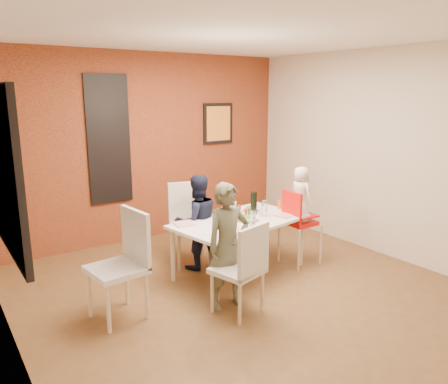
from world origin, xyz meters
TOP-DOWN VIEW (x-y plane):
  - ground at (0.00, 0.00)m, footprint 4.50×4.50m
  - ceiling at (0.00, 0.00)m, footprint 4.50×4.50m
  - wall_back at (0.00, 2.25)m, footprint 4.50×0.02m
  - wall_left at (-2.25, 0.00)m, footprint 0.02×4.50m
  - wall_right at (2.25, 0.00)m, footprint 0.02×4.50m
  - brick_accent_wall at (0.00, 2.23)m, footprint 4.50×0.02m
  - picture_window_frame at (-2.22, 0.20)m, footprint 0.05×1.70m
  - picture_window_pane at (-2.21, 0.20)m, footprint 0.02×1.55m
  - glassblock_strip at (-0.60, 2.21)m, footprint 0.55×0.03m
  - glassblock_surround at (-0.60, 2.21)m, footprint 0.60×0.03m
  - art_print_frame at (1.20, 2.21)m, footprint 0.54×0.03m
  - art_print_canvas at (1.20, 2.19)m, footprint 0.44×0.01m
  - dining_table at (0.28, 0.36)m, footprint 1.71×1.13m
  - chair_near at (-0.31, -0.48)m, footprint 0.52×0.52m
  - chair_far at (-0.03, 1.04)m, footprint 0.59×0.59m
  - chair_left at (-1.24, 0.17)m, footprint 0.54×0.54m
  - high_chair at (1.04, 0.18)m, footprint 0.41×0.41m
  - child_near at (-0.33, -0.24)m, footprint 0.49×0.34m
  - child_far at (-0.06, 0.79)m, footprint 0.63×0.52m
  - toddler at (1.07, 0.18)m, footprint 0.22×0.34m
  - plate_near_left at (-0.01, 0.00)m, footprint 0.25×0.25m
  - plate_far_mid at (0.34, 0.70)m, footprint 0.26×0.26m
  - plate_near_right at (0.82, 0.20)m, footprint 0.24×0.24m
  - plate_far_left at (-0.35, 0.59)m, footprint 0.26×0.26m
  - salad_bowl_a at (0.32, 0.28)m, footprint 0.29×0.29m
  - salad_bowl_b at (0.62, 0.60)m, footprint 0.25×0.25m
  - wine_bottle at (0.52, 0.41)m, footprint 0.08×0.08m
  - wine_glass_a at (0.25, 0.09)m, footprint 0.06×0.06m
  - wine_glass_b at (0.62, 0.33)m, footprint 0.07×0.07m
  - paper_towel_roll at (0.06, 0.24)m, footprint 0.12×0.12m
  - condiment_red at (0.35, 0.35)m, footprint 0.03×0.03m
  - condiment_green at (0.40, 0.36)m, footprint 0.03×0.03m
  - condiment_brown at (0.34, 0.47)m, footprint 0.04×0.04m
  - sippy_cup at (1.00, 0.48)m, footprint 0.07×0.07m

SIDE VIEW (x-z plane):
  - ground at x=0.00m, z-range 0.00..0.00m
  - chair_near at x=-0.31m, z-range 0.05..0.99m
  - chair_far at x=-0.03m, z-range 0.06..1.08m
  - high_chair at x=1.04m, z-range 0.10..1.05m
  - chair_left at x=-1.24m, z-range 0.06..1.11m
  - child_far at x=-0.06m, z-range 0.00..1.18m
  - dining_table at x=0.28m, z-range 0.27..0.94m
  - child_near at x=-0.33m, z-range 0.00..1.28m
  - plate_near_right at x=0.82m, z-range 0.66..0.67m
  - plate_near_left at x=-0.01m, z-range 0.66..0.67m
  - plate_far_mid at x=0.34m, z-range 0.66..0.67m
  - plate_far_left at x=-0.35m, z-range 0.66..0.68m
  - salad_bowl_b at x=0.62m, z-range 0.66..0.71m
  - salad_bowl_a at x=0.32m, z-range 0.66..0.72m
  - sippy_cup at x=1.00m, z-range 0.66..0.78m
  - condiment_green at x=0.40m, z-range 0.66..0.79m
  - condiment_red at x=0.35m, z-range 0.66..0.79m
  - condiment_brown at x=0.34m, z-range 0.66..0.81m
  - wine_glass_a at x=0.25m, z-range 0.66..0.85m
  - wine_glass_b at x=0.62m, z-range 0.66..0.86m
  - paper_towel_roll at x=0.06m, z-range 0.66..0.94m
  - wine_bottle at x=0.52m, z-range 0.66..0.96m
  - toddler at x=1.07m, z-range 0.56..1.25m
  - wall_back at x=0.00m, z-range 0.00..2.70m
  - wall_left at x=-2.25m, z-range 0.00..2.70m
  - wall_right at x=2.25m, z-range 0.00..2.70m
  - brick_accent_wall at x=0.00m, z-range 0.00..2.70m
  - glassblock_strip at x=-0.60m, z-range 0.65..2.35m
  - glassblock_surround at x=-0.60m, z-range 0.62..2.38m
  - picture_window_frame at x=-2.22m, z-range 0.90..2.20m
  - picture_window_pane at x=-2.21m, z-range 0.98..2.12m
  - art_print_frame at x=1.20m, z-range 1.33..1.97m
  - art_print_canvas at x=1.20m, z-range 1.38..1.92m
  - ceiling at x=0.00m, z-range 2.69..2.71m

